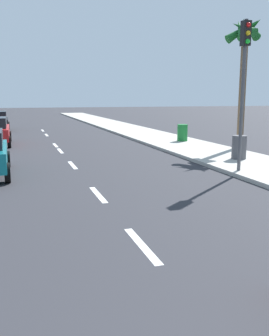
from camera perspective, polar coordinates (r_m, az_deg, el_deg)
The scene contains 13 objects.
ground_plane at distance 20.19m, azimuth -11.51°, elevation 2.89°, with size 160.00×160.00×0.00m, color #2D2D33.
sidewalk_strip at distance 23.76m, azimuth 4.31°, elevation 4.40°, with size 3.60×80.00×0.14m, color #B2ADA3.
lane_stripe_2 at distance 7.05m, azimuth 1.11°, elevation -11.62°, with size 0.16×1.80×0.01m, color white.
lane_stripe_3 at distance 10.54m, azimuth -5.56°, elevation -4.04°, with size 0.16×1.80×0.01m, color white.
lane_stripe_4 at distance 15.19m, azimuth -9.40°, elevation 0.44°, with size 0.16×1.80×0.01m, color white.
lane_stripe_5 at distance 19.36m, azimuth -11.24°, elevation 2.58°, with size 0.16×1.80×0.01m, color white.
lane_stripe_6 at distance 21.65m, azimuth -11.94°, elevation 3.40°, with size 0.16×1.80×0.01m, color white.
lane_stripe_7 at distance 27.67m, azimuth -13.24°, elevation 4.91°, with size 0.16×1.80×0.01m, color white.
lane_stripe_8 at distance 31.53m, azimuth -13.81°, elevation 5.57°, with size 0.16×1.80×0.01m, color white.
palm_tree_mid at distance 20.01m, azimuth 16.41°, elevation 17.15°, with size 1.85×1.83×6.65m.
traffic_signal at distance 13.49m, azimuth 16.33°, elevation 14.25°, with size 0.28×0.33×5.20m.
trash_bin_near at distance 16.22m, azimuth 15.62°, elevation 3.07°, with size 0.60×0.60×0.98m, color #47474C.
trash_bin_far at distance 22.23m, azimuth 7.30°, elevation 5.35°, with size 0.60×0.60×0.97m, color #19722D.
Camera 1 is at (-2.10, 0.10, 2.69)m, focal length 40.07 mm.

